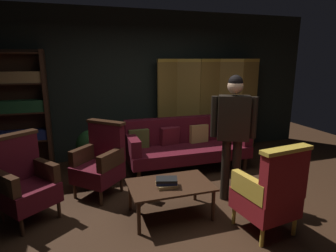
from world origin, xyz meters
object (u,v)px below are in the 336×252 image
(armchair_gilt_accent, at_px, (270,192))
(armchair_wing_right, at_px, (100,161))
(potted_plant, at_px, (90,149))
(book_black_cloth, at_px, (167,179))
(armchair_wing_left, at_px, (24,181))
(bookshelf, at_px, (20,110))
(velvet_couch, at_px, (186,143))
(coffee_table, at_px, (170,187))
(folding_screen, at_px, (209,105))
(standing_figure, at_px, (233,127))
(book_tan_leather, at_px, (167,185))
(book_navy_cloth, at_px, (167,182))

(armchair_gilt_accent, bearing_deg, armchair_wing_right, 137.26)
(potted_plant, xyz_separation_m, book_black_cloth, (0.80, -1.75, 0.09))
(book_black_cloth, bearing_deg, armchair_wing_left, 162.14)
(bookshelf, distance_m, armchair_gilt_accent, 4.07)
(velvet_couch, bearing_deg, armchair_wing_left, -158.35)
(armchair_wing_left, height_order, armchair_wing_right, same)
(armchair_gilt_accent, distance_m, potted_plant, 2.97)
(book_black_cloth, bearing_deg, velvet_couch, 60.71)
(velvet_couch, distance_m, book_black_cloth, 1.71)
(coffee_table, bearing_deg, armchair_wing_left, 164.45)
(folding_screen, distance_m, potted_plant, 2.49)
(bookshelf, relative_size, velvet_couch, 0.97)
(armchair_wing_right, relative_size, standing_figure, 0.61)
(armchair_gilt_accent, distance_m, book_tan_leather, 1.16)
(velvet_couch, height_order, armchair_wing_right, armchair_wing_right)
(standing_figure, bearing_deg, velvet_couch, 96.40)
(potted_plant, distance_m, book_black_cloth, 1.93)
(book_tan_leather, bearing_deg, armchair_gilt_accent, -32.07)
(folding_screen, xyz_separation_m, armchair_wing_left, (-3.20, -1.64, -0.50))
(standing_figure, height_order, potted_plant, standing_figure)
(velvet_couch, bearing_deg, coffee_table, -118.28)
(potted_plant, bearing_deg, armchair_gilt_accent, -53.08)
(folding_screen, height_order, bookshelf, bookshelf)
(coffee_table, height_order, armchair_wing_left, armchair_wing_left)
(book_tan_leather, bearing_deg, book_navy_cloth, 90.00)
(potted_plant, bearing_deg, book_navy_cloth, -65.54)
(armchair_gilt_accent, xyz_separation_m, book_tan_leather, (-0.98, 0.62, -0.05))
(armchair_wing_left, relative_size, book_tan_leather, 4.50)
(velvet_couch, distance_m, armchair_wing_right, 1.62)
(armchair_wing_right, xyz_separation_m, potted_plant, (-0.11, 0.82, -0.07))
(bookshelf, distance_m, book_black_cloth, 2.96)
(potted_plant, bearing_deg, folding_screen, 9.68)
(armchair_gilt_accent, bearing_deg, velvet_couch, 94.06)
(coffee_table, distance_m, standing_figure, 1.13)
(armchair_wing_left, xyz_separation_m, book_navy_cloth, (1.61, -0.52, -0.01))
(folding_screen, distance_m, armchair_wing_left, 3.63)
(armchair_wing_right, height_order, book_black_cloth, armchair_wing_right)
(book_black_cloth, bearing_deg, bookshelf, 129.95)
(bookshelf, distance_m, armchair_wing_left, 1.82)
(armchair_gilt_accent, relative_size, armchair_wing_left, 1.00)
(armchair_wing_right, xyz_separation_m, book_black_cloth, (0.69, -0.93, 0.02))
(armchair_gilt_accent, distance_m, armchair_wing_right, 2.28)
(book_black_cloth, bearing_deg, book_tan_leather, -90.00)
(book_tan_leather, relative_size, book_navy_cloth, 0.93)
(book_navy_cloth, bearing_deg, folding_screen, 53.69)
(bookshelf, xyz_separation_m, armchair_wing_right, (1.17, -1.30, -0.58))
(book_black_cloth, bearing_deg, potted_plant, 114.46)
(folding_screen, relative_size, velvet_couch, 1.02)
(folding_screen, bearing_deg, velvet_couch, -138.22)
(armchair_wing_left, bearing_deg, potted_plant, 56.77)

